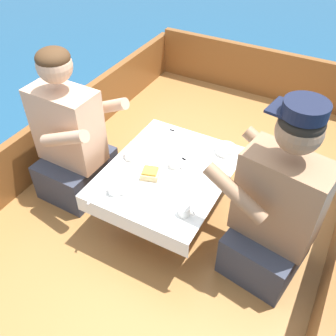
# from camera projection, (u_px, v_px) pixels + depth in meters

# --- Properties ---
(ground_plane) EXTENTS (60.00, 60.00, 0.00)m
(ground_plane) POSITION_uv_depth(u_px,v_px,m) (173.00, 232.00, 2.60)
(ground_plane) COLOR navy
(boat_deck) EXTENTS (2.02, 3.32, 0.27)m
(boat_deck) POSITION_uv_depth(u_px,v_px,m) (174.00, 219.00, 2.51)
(boat_deck) COLOR #9E6B38
(boat_deck) RESTS_ON ground_plane
(gunwale_port) EXTENTS (0.06, 3.32, 0.38)m
(gunwale_port) POSITION_uv_depth(u_px,v_px,m) (52.00, 138.00, 2.65)
(gunwale_port) COLOR brown
(gunwale_port) RESTS_ON boat_deck
(bow_coaming) EXTENTS (1.90, 0.06, 0.43)m
(bow_coaming) POSITION_uv_depth(u_px,v_px,m) (259.00, 71.00, 3.35)
(bow_coaming) COLOR brown
(bow_coaming) RESTS_ON boat_deck
(cockpit_table) EXTENTS (0.67, 0.83, 0.36)m
(cockpit_table) POSITION_uv_depth(u_px,v_px,m) (168.00, 175.00, 2.16)
(cockpit_table) COLOR #B2B2B7
(cockpit_table) RESTS_ON boat_deck
(person_port) EXTENTS (0.53, 0.45, 0.98)m
(person_port) POSITION_uv_depth(u_px,v_px,m) (71.00, 141.00, 2.29)
(person_port) COLOR #333847
(person_port) RESTS_ON boat_deck
(person_starboard) EXTENTS (0.57, 0.51, 1.03)m
(person_starboard) POSITION_uv_depth(u_px,v_px,m) (276.00, 211.00, 1.83)
(person_starboard) COLOR #333847
(person_starboard) RESTS_ON boat_deck
(plate_sandwich) EXTENTS (0.18, 0.18, 0.01)m
(plate_sandwich) POSITION_uv_depth(u_px,v_px,m) (150.00, 177.00, 2.09)
(plate_sandwich) COLOR white
(plate_sandwich) RESTS_ON cockpit_table
(plate_bread) EXTENTS (0.19, 0.19, 0.01)m
(plate_bread) POSITION_uv_depth(u_px,v_px,m) (175.00, 142.00, 2.33)
(plate_bread) COLOR white
(plate_bread) RESTS_ON cockpit_table
(sandwich) EXTENTS (0.12, 0.11, 0.05)m
(sandwich) POSITION_uv_depth(u_px,v_px,m) (150.00, 173.00, 2.07)
(sandwich) COLOR #E0BC7F
(sandwich) RESTS_ON plate_sandwich
(bowl_port_near) EXTENTS (0.12, 0.12, 0.04)m
(bowl_port_near) POSITION_uv_depth(u_px,v_px,m) (226.00, 149.00, 2.25)
(bowl_port_near) COLOR white
(bowl_port_near) RESTS_ON cockpit_table
(bowl_starboard_near) EXTENTS (0.12, 0.12, 0.04)m
(bowl_starboard_near) POSITION_uv_depth(u_px,v_px,m) (135.00, 153.00, 2.22)
(bowl_starboard_near) COLOR white
(bowl_starboard_near) RESTS_ON cockpit_table
(coffee_cup_port) EXTENTS (0.11, 0.08, 0.05)m
(coffee_cup_port) POSITION_uv_depth(u_px,v_px,m) (115.00, 188.00, 1.99)
(coffee_cup_port) COLOR white
(coffee_cup_port) RESTS_ON cockpit_table
(coffee_cup_starboard) EXTENTS (0.10, 0.07, 0.06)m
(coffee_cup_starboard) POSITION_uv_depth(u_px,v_px,m) (176.00, 162.00, 2.14)
(coffee_cup_starboard) COLOR white
(coffee_cup_starboard) RESTS_ON cockpit_table
(coffee_cup_center) EXTENTS (0.09, 0.06, 0.05)m
(coffee_cup_center) POSITION_uv_depth(u_px,v_px,m) (184.00, 210.00, 1.87)
(coffee_cup_center) COLOR white
(coffee_cup_center) RESTS_ON cockpit_table
(utensil_spoon_starboard) EXTENTS (0.07, 0.16, 0.01)m
(utensil_spoon_starboard) POSITION_uv_depth(u_px,v_px,m) (95.00, 189.00, 2.02)
(utensil_spoon_starboard) COLOR silver
(utensil_spoon_starboard) RESTS_ON cockpit_table
(utensil_spoon_center) EXTENTS (0.16, 0.08, 0.01)m
(utensil_spoon_center) POSITION_uv_depth(u_px,v_px,m) (172.00, 152.00, 2.25)
(utensil_spoon_center) COLOR silver
(utensil_spoon_center) RESTS_ON cockpit_table
(utensil_spoon_port) EXTENTS (0.04, 0.17, 0.01)m
(utensil_spoon_port) POSITION_uv_depth(u_px,v_px,m) (154.00, 195.00, 1.98)
(utensil_spoon_port) COLOR silver
(utensil_spoon_port) RESTS_ON cockpit_table
(utensil_knife_port) EXTENTS (0.10, 0.15, 0.00)m
(utensil_knife_port) POSITION_uv_depth(u_px,v_px,m) (208.00, 197.00, 1.98)
(utensil_knife_port) COLOR silver
(utensil_knife_port) RESTS_ON cockpit_table
(utensil_fork_starboard) EXTENTS (0.17, 0.03, 0.00)m
(utensil_fork_starboard) POSITION_uv_depth(u_px,v_px,m) (165.00, 129.00, 2.44)
(utensil_fork_starboard) COLOR silver
(utensil_fork_starboard) RESTS_ON cockpit_table
(utensil_fork_port) EXTENTS (0.17, 0.06, 0.00)m
(utensil_fork_port) POSITION_uv_depth(u_px,v_px,m) (190.00, 163.00, 2.18)
(utensil_fork_port) COLOR silver
(utensil_fork_port) RESTS_ON cockpit_table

